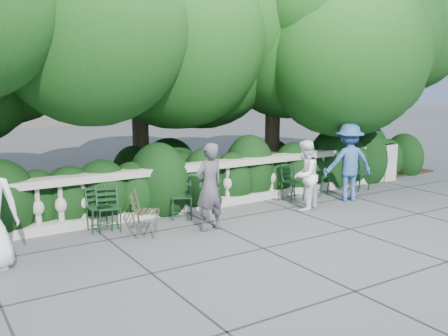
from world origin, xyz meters
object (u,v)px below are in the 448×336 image
chair_weathered (155,236)px  person_woman_grey (209,187)px  chair_c (182,220)px  chair_e (363,191)px  person_casual_man (305,175)px  chair_f (297,202)px  chair_a (111,234)px  chair_d (323,196)px  person_older_blue (349,162)px  chair_b (103,233)px

chair_weathered → person_woman_grey: 1.31m
person_woman_grey → chair_c: bearing=-87.0°
chair_e → person_casual_man: (-2.46, -0.57, 0.75)m
chair_f → person_casual_man: person_casual_man is taller
chair_a → chair_f: size_ratio=1.00×
chair_f → chair_d: bearing=7.3°
chair_c → chair_d: same height
person_casual_man → person_older_blue: size_ratio=0.85×
chair_weathered → person_older_blue: (4.86, 0.07, 0.88)m
person_woman_grey → chair_weathered: bearing=-18.5°
chair_d → chair_e: size_ratio=1.00×
chair_d → person_casual_man: (-1.26, -0.73, 0.75)m
chair_weathered → person_casual_man: bearing=-57.9°
chair_a → chair_b: bearing=138.4°
chair_e → chair_weathered: 5.94m
chair_b → person_older_blue: bearing=-5.0°
chair_b → chair_e: (6.64, -0.14, 0.00)m
chair_b → chair_weathered: bearing=-41.5°
chair_a → chair_weathered: same height
chair_b → person_casual_man: 4.30m
chair_a → person_woman_grey: size_ratio=0.52×
chair_e → person_casual_man: bearing=-167.4°
chair_a → chair_weathered: 0.82m
chair_a → person_casual_man: person_casual_man is taller
chair_c → person_older_blue: 4.13m
chair_f → person_older_blue: (1.08, -0.49, 0.88)m
chair_b → chair_d: bearing=1.3°
chair_c → chair_d: 3.84m
chair_c → person_woman_grey: person_woman_grey is taller
chair_b → chair_a: bearing=-51.3°
chair_b → chair_c: (1.59, -0.06, 0.00)m
person_older_blue → chair_e: bearing=-137.5°
person_woman_grey → chair_a: bearing=-31.1°
chair_a → chair_d: 5.33m
chair_weathered → person_casual_man: (3.45, -0.05, 0.75)m
chair_f → person_older_blue: person_older_blue is taller
chair_f → person_woman_grey: (-2.77, -0.78, 0.81)m
person_woman_grey → chair_b: bearing=-33.5°
chair_a → chair_e: (6.53, -0.01, 0.00)m
chair_c → chair_weathered: 1.06m
chair_weathered → person_older_blue: person_older_blue is taller
person_casual_man → chair_e: bearing=168.2°
chair_f → person_casual_man: 1.02m
chair_weathered → chair_b: bearing=80.3°
chair_weathered → chair_e: bearing=-52.1°
chair_a → chair_f: same height
chair_b → person_older_blue: 5.69m
chair_b → person_woman_grey: 2.11m
chair_c → person_older_blue: person_older_blue is taller
chair_b → chair_e: same height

